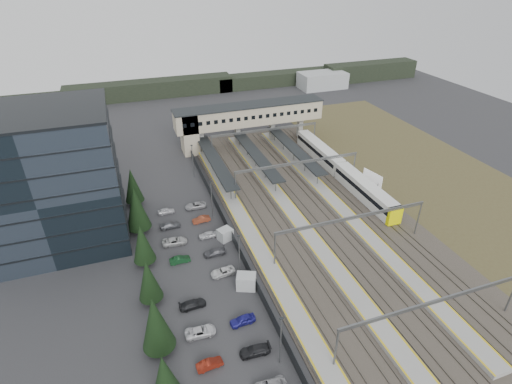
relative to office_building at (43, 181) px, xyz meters
name	(u,v)px	position (x,y,z in m)	size (l,w,h in m)	color
ground	(268,238)	(36.00, -12.00, -12.19)	(220.00, 220.00, 0.00)	#2B2B2D
office_building	(43,181)	(0.00, 0.00, 0.00)	(24.30, 18.30, 24.30)	#384453
conifer_row	(144,255)	(14.00, -15.86, -7.36)	(4.42, 49.82, 9.50)	black
car_park	(205,275)	(22.61, -18.49, -11.61)	(10.47, 44.45, 1.25)	silver
lampposts	(224,223)	(28.00, -10.75, -7.86)	(0.50, 53.25, 8.07)	slate
fence	(227,225)	(29.50, -7.00, -11.19)	(0.08, 90.00, 2.00)	#26282B
relay_cabin_near	(246,281)	(28.18, -22.84, -10.97)	(3.55, 3.13, 2.45)	#A5A9AB
relay_cabin_far	(225,234)	(28.40, -9.85, -11.08)	(2.99, 2.76, 2.22)	#A5A9AB
rail_corridor	(303,213)	(45.34, -7.00, -11.90)	(34.00, 90.00, 0.92)	#36332A
canopies	(256,154)	(43.00, 15.00, -8.27)	(23.10, 30.00, 3.28)	black
footbridge	(240,117)	(43.70, 30.00, -4.26)	(40.40, 6.40, 11.20)	tan
gantries	(322,191)	(48.00, -9.00, -6.20)	(28.40, 62.28, 7.17)	slate
train	(341,170)	(60.00, 4.02, -10.05)	(2.99, 41.59, 3.77)	silver
billboard	(372,179)	(63.51, -3.25, -9.24)	(1.30, 5.28, 4.45)	slate
scrub_east	(446,185)	(81.00, -7.00, -12.16)	(34.00, 120.00, 0.06)	#4A4125
treeline_far	(241,83)	(59.81, 80.28, -9.24)	(170.00, 19.00, 7.00)	black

